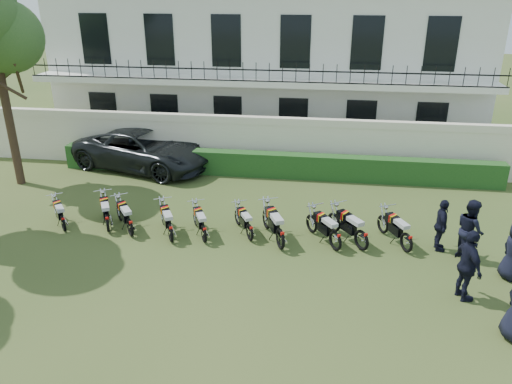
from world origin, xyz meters
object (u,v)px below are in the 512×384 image
(motorcycle_5, at_px, (250,228))
(suv, at_px, (143,150))
(motorcycle_2, at_px, (130,223))
(motorcycle_8, at_px, (362,235))
(motorcycle_7, at_px, (336,236))
(motorcycle_0, at_px, (63,220))
(motorcycle_3, at_px, (170,229))
(officer_2, at_px, (468,266))
(officer_5, at_px, (441,225))
(motorcycle_9, at_px, (407,238))
(motorcycle_1, at_px, (107,219))
(motorcycle_4, at_px, (204,230))
(motorcycle_6, at_px, (280,234))
(officer_4, at_px, (470,229))

(motorcycle_5, xyz_separation_m, suv, (-5.53, 5.92, 0.41))
(suv, bearing_deg, motorcycle_2, -148.52)
(motorcycle_8, bearing_deg, motorcycle_7, 152.42)
(motorcycle_0, relative_size, motorcycle_3, 0.81)
(officer_2, distance_m, officer_5, 2.53)
(motorcycle_5, distance_m, officer_5, 5.70)
(motorcycle_5, bearing_deg, motorcycle_9, -29.23)
(motorcycle_1, height_order, motorcycle_9, motorcycle_9)
(motorcycle_0, xyz_separation_m, officer_5, (11.70, 0.48, 0.38))
(motorcycle_0, bearing_deg, officer_5, -36.07)
(motorcycle_1, bearing_deg, officer_5, -25.79)
(motorcycle_7, height_order, suv, suv)
(motorcycle_7, distance_m, officer_2, 3.81)
(motorcycle_8, bearing_deg, motorcycle_5, 141.41)
(motorcycle_4, distance_m, motorcycle_8, 4.76)
(motorcycle_2, height_order, motorcycle_6, motorcycle_6)
(motorcycle_4, xyz_separation_m, officer_2, (7.19, -1.96, 0.51))
(motorcycle_5, xyz_separation_m, motorcycle_8, (3.38, -0.14, 0.08))
(motorcycle_8, relative_size, officer_4, 0.92)
(motorcycle_5, xyz_separation_m, officer_2, (5.81, -2.28, 0.53))
(motorcycle_3, xyz_separation_m, motorcycle_9, (7.09, 0.38, 0.01))
(motorcycle_7, xyz_separation_m, motorcycle_9, (2.08, 0.20, -0.00))
(motorcycle_2, bearing_deg, suv, 69.29)
(motorcycle_4, relative_size, motorcycle_8, 0.97)
(motorcycle_9, xyz_separation_m, officer_5, (0.98, 0.30, 0.34))
(motorcycle_5, bearing_deg, suv, 104.49)
(motorcycle_5, distance_m, motorcycle_6, 1.08)
(motorcycle_1, relative_size, suv, 0.28)
(officer_5, bearing_deg, officer_2, -174.90)
(motorcycle_5, xyz_separation_m, officer_5, (5.68, 0.25, 0.39))
(motorcycle_5, distance_m, suv, 8.11)
(motorcycle_4, bearing_deg, motorcycle_0, 152.74)
(officer_4, bearing_deg, motorcycle_8, 80.82)
(motorcycle_4, bearing_deg, suv, 97.42)
(motorcycle_1, distance_m, motorcycle_8, 7.98)
(motorcycle_9, bearing_deg, motorcycle_6, 158.99)
(motorcycle_6, height_order, suv, suv)
(officer_2, bearing_deg, suv, 37.86)
(motorcycle_3, xyz_separation_m, officer_5, (8.08, 0.68, 0.34))
(officer_4, bearing_deg, motorcycle_1, 80.28)
(motorcycle_7, xyz_separation_m, officer_2, (3.20, -2.02, 0.47))
(motorcycle_2, xyz_separation_m, suv, (-1.76, 6.17, 0.37))
(motorcycle_8, bearing_deg, officer_5, -26.74)
(motorcycle_2, bearing_deg, officer_5, -33.56)
(motorcycle_1, relative_size, officer_2, 0.88)
(motorcycle_5, relative_size, motorcycle_7, 0.94)
(motorcycle_2, bearing_deg, officer_2, -48.51)
(motorcycle_1, xyz_separation_m, officer_2, (10.41, -2.21, 0.49))
(motorcycle_3, relative_size, motorcycle_5, 1.11)
(motorcycle_9, bearing_deg, suv, 123.07)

